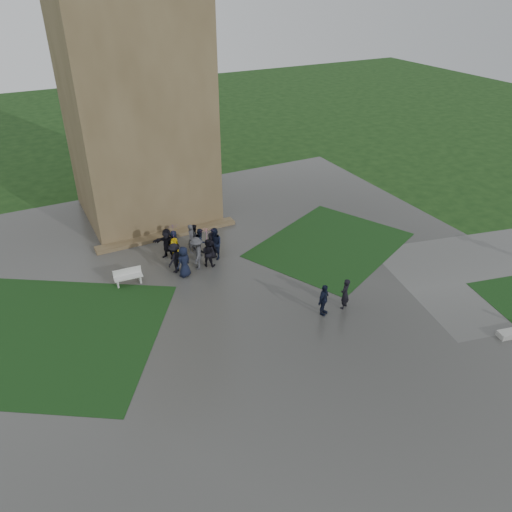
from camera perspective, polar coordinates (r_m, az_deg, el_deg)
name	(u,v)px	position (r m, az deg, el deg)	size (l,w,h in m)	color
ground	(241,331)	(23.61, -1.74, -8.60)	(120.00, 120.00, 0.00)	black
plaza	(223,309)	(25.05, -3.74, -6.01)	(34.00, 34.00, 0.02)	#373734
lawn_inset_left	(38,335)	(25.42, -23.67, -8.31)	(11.00, 9.00, 0.01)	black
lawn_inset_right	(330,245)	(30.87, 8.50, 1.28)	(9.00, 7.00, 0.01)	black
tower	(132,76)	(33.12, -14.02, 19.34)	(8.00, 8.00, 18.00)	brown
tower_plinth	(168,235)	(31.93, -10.03, 2.39)	(9.00, 0.80, 0.22)	brown
bench	(128,276)	(27.48, -14.41, -2.27)	(1.52, 0.56, 0.87)	silver
visitor_cluster	(188,247)	(28.57, -7.78, 1.04)	(3.53, 3.64, 2.36)	black
pedestrian_mid	(324,300)	(24.38, 7.73, -4.99)	(0.97, 0.55, 1.66)	black
pedestrian_near	(345,294)	(24.98, 10.13, -4.27)	(0.60, 0.40, 1.65)	black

